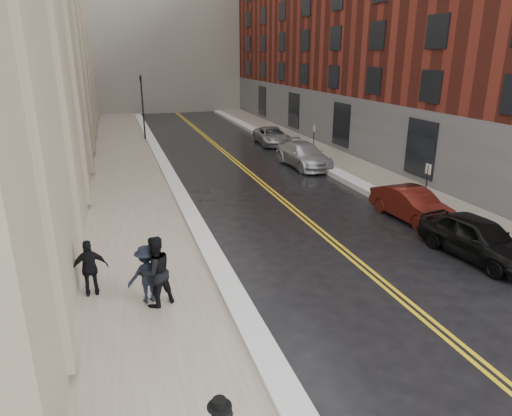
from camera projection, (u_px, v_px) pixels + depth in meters
ground at (354, 348)px, 11.05m from camera, size 160.00×160.00×0.00m
sidewalk_left at (130, 187)px, 24.20m from camera, size 4.00×64.00×0.15m
sidewalk_right at (356, 169)px, 28.03m from camera, size 3.00×64.00×0.15m
lane_stripe_a at (254, 178)px, 26.18m from camera, size 0.12×64.00×0.01m
lane_stripe_b at (258, 178)px, 26.25m from camera, size 0.12×64.00×0.01m
snow_ridge_left at (173, 182)px, 24.84m from camera, size 0.70×60.80×0.26m
snow_ridge_right at (329, 170)px, 27.48m from camera, size 0.85×60.80×0.30m
building_right at (420, 22)px, 33.90m from camera, size 14.00×50.00×18.00m
traffic_signal at (142, 102)px, 36.42m from camera, size 0.18×0.15×5.20m
parking_sign_near at (426, 183)px, 20.08m from camera, size 0.06×0.35×2.23m
parking_sign_far at (314, 138)px, 30.92m from camera, size 0.06×0.35×2.23m
car_black at (477, 238)px, 15.77m from camera, size 2.25×4.51×1.48m
car_maroon at (412, 204)px, 19.43m from camera, size 1.78×4.24×1.36m
car_silver_near at (304, 155)px, 28.64m from camera, size 2.41×5.24×1.49m
car_silver_far at (272, 136)px, 35.70m from camera, size 2.59×4.95×1.33m
pedestrian_a at (155, 272)px, 12.38m from camera, size 1.22×1.11×2.03m
pedestrian_b at (147, 274)px, 12.62m from camera, size 1.19×0.84×1.68m
pedestrian_c at (90, 268)px, 12.96m from camera, size 1.01×0.46×1.69m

